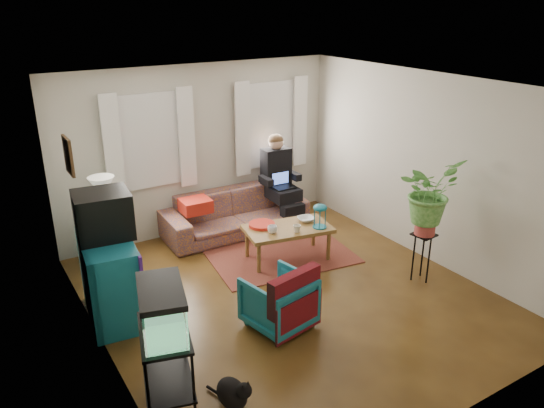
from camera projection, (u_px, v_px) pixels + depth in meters
floor at (289, 295)px, 6.65m from camera, size 4.50×5.00×0.01m
ceiling at (292, 86)px, 5.71m from camera, size 4.50×5.00×0.01m
wall_back at (200, 150)px, 8.16m from camera, size 4.50×0.01×2.60m
wall_front at (465, 293)px, 4.20m from camera, size 4.50×0.01×2.60m
wall_left at (95, 243)px, 5.07m from camera, size 0.01×5.00×2.60m
wall_right at (426, 168)px, 7.29m from camera, size 0.01×5.00×2.60m
window_left at (149, 141)px, 7.66m from camera, size 1.08×0.04×1.38m
window_right at (270, 124)px, 8.66m from camera, size 1.08×0.04×1.38m
curtains_left at (151, 142)px, 7.59m from camera, size 1.36×0.06×1.50m
curtains_right at (272, 125)px, 8.60m from camera, size 1.36×0.06×1.50m
picture_frame at (69, 156)px, 5.52m from camera, size 0.04×0.32×0.40m
area_rug at (277, 252)px, 7.77m from camera, size 2.20×1.85×0.01m
sofa at (235, 206)px, 8.28m from camera, size 2.28×0.96×0.88m
seated_person at (279, 184)px, 8.57m from camera, size 0.59×0.71×1.34m
side_table at (109, 242)px, 7.32m from camera, size 0.56×0.56×0.68m
table_lamp at (103, 199)px, 7.09m from camera, size 0.42×0.42×0.62m
dresser at (110, 279)px, 6.06m from camera, size 0.67×1.14×0.98m
crt_tv at (103, 215)px, 5.89m from camera, size 0.66×0.61×0.52m
aquarium_stand at (168, 371)px, 4.67m from camera, size 0.60×0.83×0.83m
aquarium at (162, 309)px, 4.44m from camera, size 0.54×0.75×0.44m
black_cat at (232, 391)px, 4.80m from camera, size 0.36×0.44×0.33m
armchair at (278, 299)px, 5.93m from camera, size 0.77×0.74×0.68m
serape_throw at (295, 297)px, 5.70m from camera, size 0.70×0.29×0.56m
coffee_table at (288, 243)px, 7.49m from camera, size 1.30×0.87×0.50m
cup_a at (272, 229)px, 7.20m from camera, size 0.16×0.16×0.11m
cup_b at (297, 229)px, 7.23m from camera, size 0.13×0.13×0.10m
bowl at (306, 219)px, 7.60m from camera, size 0.27×0.27×0.06m
snack_tray at (262, 225)px, 7.43m from camera, size 0.43×0.43×0.04m
birdcage at (320, 216)px, 7.34m from camera, size 0.23×0.23×0.35m
plant_stand at (421, 257)px, 6.91m from camera, size 0.31×0.31×0.66m
potted_plant at (428, 201)px, 6.62m from camera, size 0.82×0.73×0.84m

